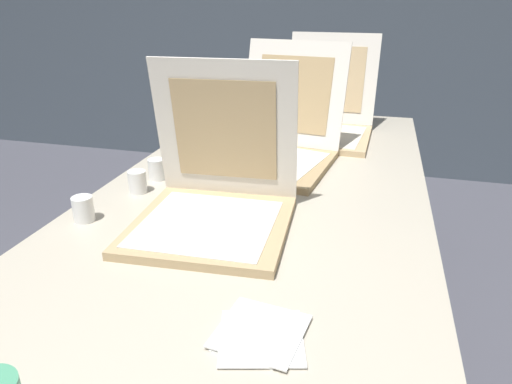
# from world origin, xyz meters

# --- Properties ---
(table) EXTENTS (0.97, 2.08, 0.75)m
(table) POSITION_xyz_m (0.00, 0.57, 0.70)
(table) COLOR #BCB29E
(table) RESTS_ON ground
(pizza_box_front) EXTENTS (0.41, 0.41, 0.40)m
(pizza_box_front) POSITION_xyz_m (-0.07, 0.33, 0.81)
(pizza_box_front) COLOR tan
(pizza_box_front) RESTS_ON table
(pizza_box_middle) EXTENTS (0.45, 0.54, 0.39)m
(pizza_box_middle) POSITION_xyz_m (-0.02, 0.83, 0.80)
(pizza_box_middle) COLOR tan
(pizza_box_middle) RESTS_ON table
(pizza_box_back) EXTENTS (0.40, 0.50, 0.40)m
(pizza_box_back) POSITION_xyz_m (0.10, 1.20, 0.80)
(pizza_box_back) COLOR tan
(pizza_box_back) RESTS_ON table
(cup_white_mid) EXTENTS (0.05, 0.05, 0.07)m
(cup_white_mid) POSITION_xyz_m (-0.35, 0.57, 0.78)
(cup_white_mid) COLOR white
(cup_white_mid) RESTS_ON table
(cup_white_near_left) EXTENTS (0.05, 0.05, 0.07)m
(cup_white_near_left) POSITION_xyz_m (-0.40, 0.25, 0.78)
(cup_white_near_left) COLOR white
(cup_white_near_left) RESTS_ON table
(cup_white_near_center) EXTENTS (0.05, 0.05, 0.07)m
(cup_white_near_center) POSITION_xyz_m (-0.36, 0.46, 0.78)
(cup_white_near_center) COLOR white
(cup_white_near_center) RESTS_ON table
(napkin_pile) EXTENTS (0.17, 0.18, 0.01)m
(napkin_pile) POSITION_xyz_m (0.15, -0.06, 0.75)
(napkin_pile) COLOR white
(napkin_pile) RESTS_ON table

